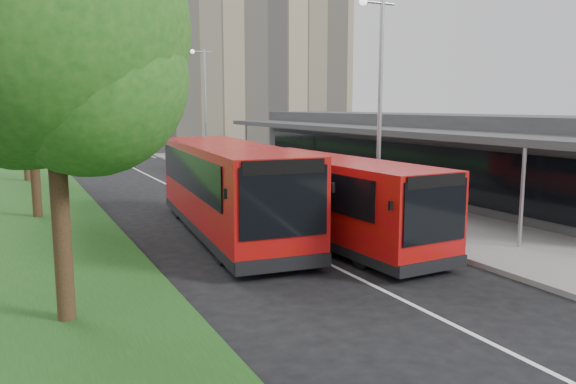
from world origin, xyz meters
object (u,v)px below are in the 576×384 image
at_px(bus_main, 330,199).
at_px(tree_far, 22,101).
at_px(litter_bin, 296,181).
at_px(car_far, 81,145).
at_px(tree_mid, 30,98).
at_px(lamp_post_far, 204,101).
at_px(bus_second, 228,189).
at_px(bollard, 239,168).
at_px(tree_near, 49,46).
at_px(lamp_post_near, 378,97).
at_px(car_near, 129,147).

bearing_deg(bus_main, tree_far, 110.00).
bearing_deg(litter_bin, car_far, 100.73).
xyz_separation_m(tree_mid, lamp_post_far, (11.13, 12.95, 0.01)).
bearing_deg(bus_second, litter_bin, 54.78).
height_order(tree_far, lamp_post_far, lamp_post_far).
distance_m(bus_main, bollard, 16.34).
distance_m(tree_mid, tree_far, 12.00).
distance_m(tree_near, tree_mid, 12.03).
height_order(lamp_post_near, car_near, lamp_post_near).
relative_size(tree_mid, tree_far, 1.01).
height_order(litter_bin, car_near, car_near).
relative_size(bus_main, car_near, 2.95).
distance_m(tree_near, bus_second, 9.21).
xyz_separation_m(lamp_post_near, car_near, (-1.98, 36.83, -4.15)).
height_order(tree_mid, litter_bin, tree_mid).
bearing_deg(lamp_post_far, lamp_post_near, -90.00).
relative_size(litter_bin, car_near, 0.29).
bearing_deg(tree_mid, litter_bin, 6.35).
xyz_separation_m(tree_mid, car_far, (5.60, 35.86, -4.19)).
height_order(tree_far, bus_second, tree_far).
bearing_deg(lamp_post_near, bus_second, 168.87).
xyz_separation_m(tree_mid, bollard, (11.56, 7.69, -4.01)).
bearing_deg(tree_near, bollard, 59.57).
bearing_deg(litter_bin, tree_far, 138.73).
bearing_deg(tree_near, tree_mid, 90.00).
bearing_deg(bus_second, tree_near, -128.33).
bearing_deg(bus_main, tree_near, -158.98).
height_order(bus_second, litter_bin, bus_second).
bearing_deg(bus_main, bus_second, 136.16).
bearing_deg(lamp_post_far, car_near, 96.72).
relative_size(bus_second, car_near, 3.38).
relative_size(tree_mid, bollard, 6.75).
bearing_deg(bus_main, litter_bin, 66.53).
bearing_deg(bollard, lamp_post_near, -91.69).
distance_m(lamp_post_far, car_near, 17.45).
bearing_deg(car_far, bollard, -85.34).
xyz_separation_m(tree_mid, litter_bin, (12.14, 1.35, -4.07)).
distance_m(tree_far, bollard, 12.97).
xyz_separation_m(lamp_post_near, litter_bin, (1.01, 8.40, -4.08)).
distance_m(lamp_post_far, litter_bin, 12.34).
distance_m(tree_far, lamp_post_far, 11.17).
height_order(bus_second, car_far, bus_second).
relative_size(tree_far, car_far, 2.31).
bearing_deg(bollard, litter_bin, -84.85).
height_order(tree_far, bollard, tree_far).
xyz_separation_m(bollard, car_far, (-5.97, 28.17, -0.17)).
distance_m(tree_mid, bus_second, 8.90).
bearing_deg(tree_mid, lamp_post_near, -32.36).
xyz_separation_m(tree_near, car_far, (5.60, 47.86, -5.00)).
bearing_deg(tree_far, bus_main, -67.48).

